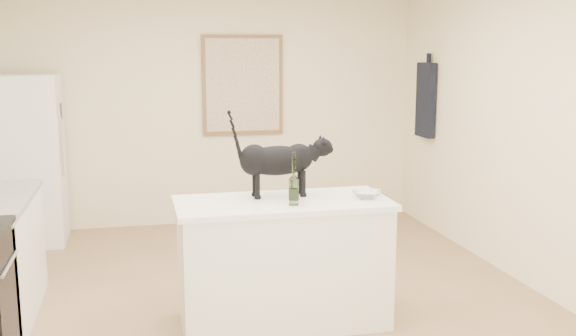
{
  "coord_description": "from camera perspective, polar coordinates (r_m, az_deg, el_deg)",
  "views": [
    {
      "loc": [
        -0.89,
        -4.63,
        1.94
      ],
      "look_at": [
        0.15,
        -0.15,
        1.12
      ],
      "focal_mm": 41.49,
      "sensor_mm": 36.0,
      "label": 1
    }
  ],
  "objects": [
    {
      "name": "hanging_garment",
      "position": [
        7.37,
        11.71,
        5.72
      ],
      "size": [
        0.08,
        0.34,
        0.8
      ],
      "primitive_type": "cube",
      "color": "black",
      "rests_on": "wall_right"
    },
    {
      "name": "fridge",
      "position": [
        7.14,
        -21.44,
        0.64
      ],
      "size": [
        0.68,
        0.68,
        1.7
      ],
      "primitive_type": "cube",
      "color": "white",
      "rests_on": "floor"
    },
    {
      "name": "wall_right",
      "position": [
        5.63,
        20.96,
        2.92
      ],
      "size": [
        0.0,
        5.5,
        5.5
      ],
      "primitive_type": "plane",
      "rotation": [
        1.57,
        0.0,
        -1.57
      ],
      "color": "beige",
      "rests_on": "ground"
    },
    {
      "name": "wall_front",
      "position": [
        2.18,
        11.81,
        -7.28
      ],
      "size": [
        4.5,
        0.0,
        4.5
      ],
      "primitive_type": "plane",
      "rotation": [
        -1.57,
        0.0,
        0.0
      ],
      "color": "beige",
      "rests_on": "ground"
    },
    {
      "name": "artwork_canvas",
      "position": [
        7.44,
        -3.88,
        7.1
      ],
      "size": [
        0.82,
        0.0,
        1.02
      ],
      "primitive_type": "cube",
      "color": "beige",
      "rests_on": "wall_back"
    },
    {
      "name": "black_cat",
      "position": [
        4.74,
        -0.91,
        0.31
      ],
      "size": [
        0.67,
        0.21,
        0.47
      ],
      "primitive_type": null,
      "rotation": [
        0.0,
        0.0,
        0.02
      ],
      "color": "black",
      "rests_on": "island_top"
    },
    {
      "name": "island_top",
      "position": [
        4.66,
        -0.46,
        -3.04
      ],
      "size": [
        1.5,
        0.7,
        0.04
      ],
      "primitive_type": "cube",
      "color": "white",
      "rests_on": "island_base"
    },
    {
      "name": "wine_bottle",
      "position": [
        4.49,
        0.5,
        -1.22
      ],
      "size": [
        0.07,
        0.07,
        0.32
      ],
      "primitive_type": "cylinder",
      "rotation": [
        0.0,
        0.0,
        -0.05
      ],
      "color": "#2F5421",
      "rests_on": "island_top"
    },
    {
      "name": "artwork_frame",
      "position": [
        7.45,
        -3.9,
        7.11
      ],
      "size": [
        0.9,
        0.03,
        1.1
      ],
      "primitive_type": "cube",
      "color": "brown",
      "rests_on": "wall_back"
    },
    {
      "name": "wall_back",
      "position": [
        7.46,
        -6.2,
        5.15
      ],
      "size": [
        4.5,
        0.0,
        4.5
      ],
      "primitive_type": "plane",
      "rotation": [
        1.57,
        0.0,
        0.0
      ],
      "color": "beige",
      "rests_on": "ground"
    },
    {
      "name": "island_base",
      "position": [
        4.78,
        -0.45,
        -8.29
      ],
      "size": [
        1.44,
        0.67,
        0.86
      ],
      "primitive_type": "cube",
      "color": "white",
      "rests_on": "floor"
    },
    {
      "name": "fridge_paper",
      "position": [
        7.1,
        -18.86,
        4.67
      ],
      "size": [
        0.05,
        0.12,
        0.16
      ],
      "primitive_type": "cube",
      "rotation": [
        0.0,
        0.0,
        0.34
      ],
      "color": "white",
      "rests_on": "fridge"
    },
    {
      "name": "glass_bowl",
      "position": [
        4.75,
        6.82,
        -2.29
      ],
      "size": [
        0.27,
        0.27,
        0.05
      ],
      "primitive_type": "imported",
      "rotation": [
        0.0,
        0.0,
        -0.32
      ],
      "color": "white",
      "rests_on": "island_top"
    },
    {
      "name": "floor",
      "position": [
        5.1,
        -2.07,
        -12.26
      ],
      "size": [
        5.5,
        5.5,
        0.0
      ],
      "primitive_type": "plane",
      "color": "#A07955",
      "rests_on": "ground"
    }
  ]
}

